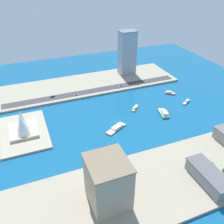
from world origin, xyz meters
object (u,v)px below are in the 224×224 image
at_px(sedan_silver, 76,95).
at_px(pickup_red, 138,84).
at_px(traffic_light_waterfront, 129,84).
at_px(barge_flat_brown, 117,128).
at_px(tower_tall_glass, 127,53).
at_px(yacht_sleek_gray, 187,102).
at_px(van_white, 121,86).
at_px(suv_black, 53,97).
at_px(ferry_green_doubledeck, 164,113).
at_px(apartment_midrise_tan, 108,182).
at_px(tugboat_red, 170,93).
at_px(opera_landmark, 22,125).
at_px(warehouse_low_gray, 209,176).
at_px(water_taxi_orange, 135,108).

relative_size(sedan_silver, pickup_red, 0.91).
distance_m(pickup_red, traffic_light_waterfront, 14.21).
height_order(barge_flat_brown, tower_tall_glass, tower_tall_glass).
distance_m(yacht_sleek_gray, van_white, 87.18).
bearing_deg(suv_black, van_white, -92.20).
height_order(ferry_green_doubledeck, apartment_midrise_tan, apartment_midrise_tan).
distance_m(tugboat_red, pickup_red, 45.48).
relative_size(barge_flat_brown, sedan_silver, 5.46).
relative_size(yacht_sleek_gray, van_white, 2.86).
height_order(apartment_midrise_tan, van_white, apartment_midrise_tan).
height_order(pickup_red, opera_landmark, opera_landmark).
xyz_separation_m(tugboat_red, tower_tall_glass, (78.43, 25.29, 32.08)).
height_order(apartment_midrise_tan, pickup_red, apartment_midrise_tan).
bearing_deg(traffic_light_waterfront, warehouse_low_gray, 175.00).
bearing_deg(water_taxi_orange, barge_flat_brown, 128.96).
height_order(suv_black, traffic_light_waterfront, traffic_light_waterfront).
xyz_separation_m(tower_tall_glass, traffic_light_waterfront, (-44.90, 16.63, -26.67)).
bearing_deg(sedan_silver, van_white, -87.41).
height_order(yacht_sleek_gray, tower_tall_glass, tower_tall_glass).
bearing_deg(tower_tall_glass, warehouse_low_gray, 171.66).
relative_size(water_taxi_orange, tugboat_red, 1.08).
distance_m(suv_black, opera_landmark, 72.53).
distance_m(ferry_green_doubledeck, sedan_silver, 109.74).
bearing_deg(van_white, water_taxi_orange, 172.83).
bearing_deg(tugboat_red, van_white, 52.79).
relative_size(tower_tall_glass, sedan_silver, 13.27).
bearing_deg(barge_flat_brown, van_white, -26.50).
distance_m(barge_flat_brown, van_white, 93.91).
relative_size(sedan_silver, traffic_light_waterfront, 0.72).
distance_m(barge_flat_brown, tower_tall_glass, 144.56).
xyz_separation_m(barge_flat_brown, opera_landmark, (26.75, 87.82, 8.71)).
height_order(ferry_green_doubledeck, sedan_silver, ferry_green_doubledeck).
relative_size(van_white, opera_landmark, 0.16).
relative_size(sedan_silver, opera_landmark, 0.15).
relative_size(water_taxi_orange, traffic_light_waterfront, 2.03).
distance_m(barge_flat_brown, yacht_sleek_gray, 100.36).
bearing_deg(tower_tall_glass, suv_black, 107.13).
relative_size(ferry_green_doubledeck, suv_black, 4.12).
height_order(water_taxi_orange, opera_landmark, opera_landmark).
bearing_deg(water_taxi_orange, ferry_green_doubledeck, -134.06).
distance_m(sedan_silver, opera_landmark, 86.96).
xyz_separation_m(ferry_green_doubledeck, warehouse_low_gray, (-96.59, 22.26, 5.63)).
bearing_deg(van_white, traffic_light_waterfront, -119.99).
height_order(tower_tall_glass, pickup_red, tower_tall_glass).
distance_m(tugboat_red, opera_landmark, 182.18).
relative_size(suv_black, opera_landmark, 0.16).
bearing_deg(barge_flat_brown, yacht_sleek_gray, -79.69).
distance_m(warehouse_low_gray, traffic_light_waterfront, 170.71).
xyz_separation_m(water_taxi_orange, barge_flat_brown, (-28.19, 34.86, 0.04)).
bearing_deg(suv_black, water_taxi_orange, -125.35).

